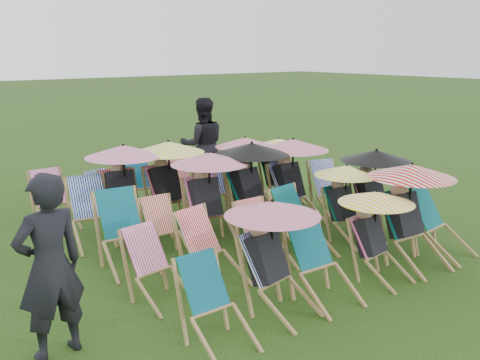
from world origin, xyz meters
TOP-DOWN VIEW (x-y plane):
  - ground at (0.00, 0.00)m, footprint 100.00×100.00m
  - deckchair_0 at (-2.07, -2.31)m, footprint 0.58×0.81m
  - deckchair_1 at (-1.14, -2.15)m, footprint 1.08×1.18m
  - deckchair_2 at (-0.50, -2.27)m, footprint 0.68×0.92m
  - deckchair_3 at (0.51, -2.27)m, footprint 0.97×1.04m
  - deckchair_4 at (1.27, -2.24)m, footprint 1.18×1.24m
  - deckchair_5 at (1.93, -2.29)m, footprint 0.74×0.96m
  - deckchair_6 at (-2.05, -1.08)m, footprint 0.67×0.86m
  - deckchair_7 at (-1.28, -1.12)m, footprint 0.79×0.97m
  - deckchair_8 at (-0.37, -1.07)m, footprint 0.59×0.82m
  - deckchair_9 at (0.34, -1.09)m, footprint 0.75×0.96m
  - deckchair_10 at (1.32, -1.06)m, footprint 1.00×1.04m
  - deckchair_11 at (1.97, -1.10)m, footprint 1.14×1.19m
  - deckchair_12 at (-1.88, 0.05)m, footprint 0.78×1.01m
  - deckchair_13 at (-1.27, 0.06)m, footprint 0.61×0.81m
  - deckchair_14 at (-0.43, 0.18)m, footprint 1.18×1.26m
  - deckchair_15 at (0.45, 0.17)m, footprint 1.23×1.32m
  - deckchair_16 at (1.31, 0.12)m, footprint 1.21×1.27m
  - deckchair_17 at (2.12, -0.02)m, footprint 0.78×0.98m
  - deckchair_18 at (-1.88, 1.20)m, footprint 0.80×1.01m
  - deckchair_19 at (-1.28, 1.33)m, footprint 1.22×1.29m
  - deckchair_20 at (-0.47, 1.26)m, footprint 1.20×1.26m
  - deckchair_21 at (0.38, 1.15)m, footprint 0.84×1.04m
  - deckchair_22 at (1.20, 1.29)m, footprint 1.12×1.20m
  - deckchair_23 at (1.96, 1.22)m, footprint 1.05×1.11m
  - deckchair_24 at (-2.06, 2.39)m, footprint 0.62×0.87m
  - deckchair_25 at (-1.14, 2.34)m, footprint 0.63×0.81m
  - deckchair_26 at (-0.41, 2.42)m, footprint 0.72×0.94m
  - deckchair_27 at (0.49, 2.37)m, footprint 0.78×0.98m
  - deckchair_28 at (1.15, 2.37)m, footprint 0.71×0.89m
  - deckchair_29 at (1.96, 2.27)m, footprint 0.61×0.81m
  - person_left at (-3.41, -1.49)m, footprint 0.71×0.50m
  - person_rear at (1.27, 2.88)m, footprint 1.18×1.07m

SIDE VIEW (x-z plane):
  - ground at x=0.00m, z-range 0.00..0.00m
  - deckchair_25 at x=-1.14m, z-range 0.00..0.82m
  - deckchair_13 at x=-1.27m, z-range 0.00..0.84m
  - deckchair_29 at x=1.96m, z-range 0.00..0.84m
  - deckchair_6 at x=-2.05m, z-range 0.00..0.86m
  - deckchair_28 at x=1.15m, z-range 0.00..0.87m
  - deckchair_0 at x=-2.07m, z-range 0.00..0.87m
  - deckchair_8 at x=-0.37m, z-range 0.00..0.88m
  - deckchair_24 at x=-2.06m, z-range 0.00..0.94m
  - deckchair_7 at x=-1.28m, z-range 0.00..0.94m
  - deckchair_17 at x=2.12m, z-range 0.00..0.95m
  - deckchair_26 at x=-0.41m, z-range 0.00..0.96m
  - deckchair_27 at x=0.49m, z-range 0.00..0.96m
  - deckchair_2 at x=-0.50m, z-range 0.00..0.96m
  - deckchair_9 at x=0.34m, z-range 0.00..0.97m
  - deckchair_5 at x=1.93m, z-range 0.00..0.97m
  - deckchair_21 at x=0.38m, z-range 0.00..1.00m
  - deckchair_18 at x=-1.88m, z-range 0.00..1.00m
  - deckchair_12 at x=-1.88m, z-range 0.00..1.03m
  - deckchair_3 at x=0.51m, z-range 0.03..1.19m
  - deckchair_10 at x=1.32m, z-range 0.03..1.21m
  - deckchair_23 at x=1.96m, z-range 0.03..1.28m
  - deckchair_1 at x=-1.14m, z-range 0.04..1.32m
  - deckchair_22 at x=1.20m, z-range 0.04..1.37m
  - deckchair_11 at x=1.97m, z-range 0.04..1.39m
  - deckchair_4 at x=1.27m, z-range 0.04..1.44m
  - deckchair_14 at x=-0.43m, z-range 0.04..1.44m
  - deckchair_20 at x=-0.47m, z-range 0.04..1.47m
  - deckchair_16 at x=1.31m, z-range 0.04..1.48m
  - deckchair_19 at x=-1.28m, z-range 0.04..1.48m
  - deckchair_15 at x=0.45m, z-range 0.04..1.50m
  - person_left at x=-3.41m, z-range 0.00..1.83m
  - person_rear at x=1.27m, z-range 0.00..1.97m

